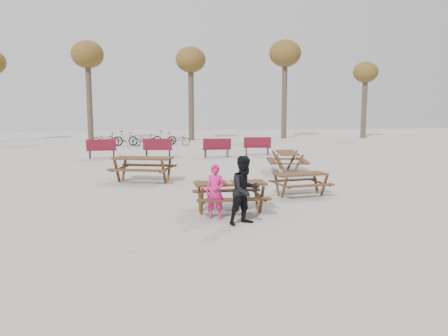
{
  "coord_description": "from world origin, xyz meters",
  "views": [
    {
      "loc": [
        -1.83,
        -10.72,
        2.66
      ],
      "look_at": [
        0.0,
        1.0,
        1.0
      ],
      "focal_mm": 35.0,
      "sensor_mm": 36.0,
      "label": 1
    }
  ],
  "objects": [
    {
      "name": "bicycle_row",
      "position": [
        -2.89,
        20.0,
        0.47
      ],
      "size": [
        6.74,
        1.28,
        1.02
      ],
      "color": "black",
      "rests_on": "ground"
    },
    {
      "name": "main_picnic_table",
      "position": [
        0.0,
        0.0,
        0.59
      ],
      "size": [
        1.8,
        1.45,
        0.78
      ],
      "color": "#3B2715",
      "rests_on": "ground"
    },
    {
      "name": "bread_roll",
      "position": [
        -0.09,
        -0.16,
        0.83
      ],
      "size": [
        0.14,
        0.06,
        0.05
      ],
      "primitive_type": "ellipsoid",
      "color": "tan",
      "rests_on": "food_tray"
    },
    {
      "name": "picnic_table_far",
      "position": [
        3.47,
        6.43,
        0.42
      ],
      "size": [
        1.88,
        2.19,
        0.84
      ],
      "primitive_type": null,
      "rotation": [
        0.0,
        0.0,
        1.4
      ],
      "color": "#3B2715",
      "rests_on": "ground"
    },
    {
      "name": "child",
      "position": [
        -0.46,
        -0.59,
        0.66
      ],
      "size": [
        0.56,
        0.46,
        1.32
      ],
      "primitive_type": "imported",
      "rotation": [
        0.0,
        0.0,
        -0.36
      ],
      "color": "#CB196A",
      "rests_on": "ground"
    },
    {
      "name": "soda_bottle",
      "position": [
        -0.04,
        -0.2,
        0.85
      ],
      "size": [
        0.07,
        0.07,
        0.17
      ],
      "color": "silver",
      "rests_on": "main_picnic_table"
    },
    {
      "name": "ground",
      "position": [
        0.0,
        0.0,
        0.0
      ],
      "size": [
        80.0,
        80.0,
        0.0
      ],
      "primitive_type": "plane",
      "color": "gray",
      "rests_on": "ground"
    },
    {
      "name": "tree_row",
      "position": [
        0.9,
        25.15,
        6.19
      ],
      "size": [
        32.17,
        3.52,
        8.26
      ],
      "color": "#382B21",
      "rests_on": "ground"
    },
    {
      "name": "food_tray",
      "position": [
        -0.09,
        -0.16,
        0.79
      ],
      "size": [
        0.18,
        0.11,
        0.03
      ],
      "primitive_type": "cube",
      "color": "white",
      "rests_on": "main_picnic_table"
    },
    {
      "name": "fallen_leaves",
      "position": [
        0.5,
        2.5,
        0.0
      ],
      "size": [
        11.0,
        11.0,
        0.01
      ],
      "primitive_type": null,
      "color": "gold",
      "rests_on": "ground"
    },
    {
      "name": "picnic_table_east",
      "position": [
        2.46,
        1.75,
        0.34
      ],
      "size": [
        1.75,
        1.49,
        0.68
      ],
      "primitive_type": null,
      "rotation": [
        0.0,
        0.0,
        0.15
      ],
      "color": "#3B2715",
      "rests_on": "ground"
    },
    {
      "name": "park_bench_row",
      "position": [
        -0.34,
        12.48,
        0.52
      ],
      "size": [
        9.93,
        1.37,
        1.03
      ],
      "color": "maroon",
      "rests_on": "ground"
    },
    {
      "name": "picnic_table_north",
      "position": [
        -2.3,
        4.99,
        0.44
      ],
      "size": [
        2.45,
        2.19,
        0.88
      ],
      "primitive_type": null,
      "rotation": [
        0.0,
        0.0,
        -0.31
      ],
      "color": "#3B2715",
      "rests_on": "ground"
    },
    {
      "name": "adult",
      "position": [
        0.14,
        -1.18,
        0.79
      ],
      "size": [
        0.95,
        0.86,
        1.57
      ],
      "primitive_type": "imported",
      "rotation": [
        0.0,
        0.0,
        0.43
      ],
      "color": "black",
      "rests_on": "ground"
    }
  ]
}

